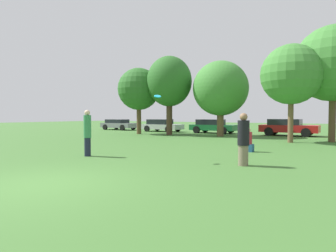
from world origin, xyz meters
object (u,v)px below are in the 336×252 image
Objects in this scene: tree_3 at (291,75)px; tree_4 at (333,64)px; tree_2 at (220,89)px; parked_car_grey at (119,124)px; frisbee at (158,96)px; parked_car_green at (213,126)px; tree_1 at (169,82)px; parked_car_silver at (162,125)px; person_thrower at (87,132)px; bystander_sitting at (248,142)px; parked_car_red at (288,127)px; tree_0 at (139,89)px; person_catcher at (243,139)px.

tree_4 is at bearing 38.61° from tree_3.
tree_2 is 1.40× the size of parked_car_grey.
parked_car_green is (-4.87, 16.17, -1.63)m from frisbee.
parked_car_silver is at bearing 130.66° from tree_1.
person_thrower is 1.71× the size of bystander_sitting.
tree_4 reaches higher than parked_car_red.
parked_car_red reaches higher than bystander_sitting.
tree_1 is (2.89, 0.39, 0.51)m from tree_0.
bystander_sitting is 13.56m from parked_car_green.
tree_3 is 1.39× the size of parked_car_green.
tree_2 reaches higher than frisbee.
tree_3 is (9.74, -1.94, -0.37)m from tree_1.
tree_0 is 0.82× the size of tree_4.
tree_4 reaches higher than person_thrower.
tree_4 is at bearing -23.33° from parked_car_green.
frisbee is 13.23m from tree_2.
person_catcher reaches higher than parked_car_green.
tree_1 is 9.94m from tree_3.
tree_2 is (-5.64, 12.09, 2.85)m from person_catcher.
frisbee is 0.04× the size of tree_2.
frisbee is 16.47m from parked_car_red.
tree_4 is 1.68× the size of parked_car_green.
parked_car_green is at bearing 62.57° from tree_1.
person_catcher is 9.89m from tree_3.
frisbee reaches higher than parked_car_red.
person_catcher is at bearing -64.98° from tree_2.
tree_1 is (-7.01, 12.06, 2.12)m from frisbee.
person_catcher is 0.30× the size of tree_0.
tree_0 is 0.98× the size of tree_3.
person_catcher reaches higher than bystander_sitting.
tree_1 is 1.49× the size of parked_car_red.
person_catcher is at bearing -48.13° from parked_car_silver.
parked_car_green is (-7.61, 6.04, -3.38)m from tree_3.
tree_2 is 6.33m from parked_car_red.
person_catcher is at bearing -75.74° from bystander_sitting.
tree_3 is at bearing -11.24° from tree_1.
parked_car_silver reaches higher than bystander_sitting.
parked_car_green is 6.42m from parked_car_red.
bystander_sitting is 0.18× the size of tree_3.
parked_car_green is (11.49, -0.11, 0.03)m from parked_car_grey.
person_thrower is 12.42m from tree_3.
tree_4 is at bearing -1.29° from tree_1.
tree_3 reaches higher than parked_car_silver.
person_thrower is at bearing -123.03° from tree_4.
tree_4 is at bearing 45.93° from person_thrower.
frisbee is 5.16m from bystander_sitting.
tree_0 is 2.96m from tree_1.
parked_car_green is at bearing 119.96° from bystander_sitting.
parked_car_red is (-1.19, 6.20, -3.34)m from tree_3.
parked_car_red is at bearing 1.09° from parked_car_grey.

